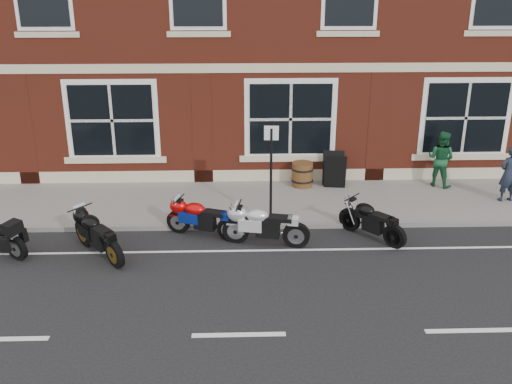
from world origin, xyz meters
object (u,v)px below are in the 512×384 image
at_px(moto_sport_red, 202,217).
at_px(moto_naked_black, 371,219).
at_px(a_board_sign, 334,170).
at_px(moto_sport_black, 98,233).
at_px(barrel_planter, 302,174).
at_px(pedestrian_right, 441,159).
at_px(parking_sign, 271,168).
at_px(moto_sport_silver, 264,224).
at_px(pedestrian_left, 509,174).

xyz_separation_m(moto_sport_red, moto_naked_black, (3.92, -0.23, -0.00)).
height_order(moto_naked_black, a_board_sign, a_board_sign).
height_order(moto_sport_red, moto_sport_black, moto_sport_black).
xyz_separation_m(a_board_sign, barrel_planter, (-0.89, 0.10, -0.15)).
xyz_separation_m(pedestrian_right, parking_sign, (-4.94, -2.43, 0.58)).
xyz_separation_m(moto_sport_black, a_board_sign, (5.75, 3.87, 0.10)).
xyz_separation_m(moto_sport_black, moto_naked_black, (6.11, 0.68, -0.04)).
xyz_separation_m(moto_sport_red, pedestrian_right, (6.57, 2.97, 0.43)).
relative_size(moto_sport_red, moto_sport_black, 1.09).
xyz_separation_m(moto_sport_black, moto_sport_silver, (3.62, 0.41, -0.01)).
xyz_separation_m(moto_sport_red, barrel_planter, (2.67, 3.06, -0.02)).
xyz_separation_m(barrel_planter, parking_sign, (-1.04, -2.53, 1.04)).
xyz_separation_m(moto_sport_silver, pedestrian_left, (6.54, 2.24, 0.36)).
xyz_separation_m(moto_sport_silver, moto_naked_black, (2.49, 0.27, -0.03)).
distance_m(moto_naked_black, barrel_planter, 3.52).
distance_m(moto_sport_silver, a_board_sign, 4.06).
bearing_deg(parking_sign, moto_sport_red, -157.76).
bearing_deg(barrel_planter, moto_sport_black, -140.74).
height_order(moto_sport_black, moto_sport_silver, moto_sport_black).
distance_m(moto_sport_red, parking_sign, 1.99).
bearing_deg(barrel_planter, moto_sport_red, -131.04).
bearing_deg(parking_sign, pedestrian_left, 14.80).
height_order(moto_naked_black, parking_sign, parking_sign).
bearing_deg(barrel_planter, moto_naked_black, -69.22).
distance_m(moto_sport_silver, pedestrian_left, 6.92).
distance_m(pedestrian_left, barrel_planter, 5.47).
xyz_separation_m(pedestrian_left, parking_sign, (-6.33, -1.21, 0.63)).
height_order(pedestrian_left, pedestrian_right, pedestrian_right).
bearing_deg(parking_sign, moto_sport_silver, -97.09).
bearing_deg(moto_naked_black, barrel_planter, 70.76).
bearing_deg(barrel_planter, moto_sport_silver, -109.24).
height_order(moto_sport_red, moto_naked_black, moto_sport_red).
xyz_separation_m(pedestrian_left, pedestrian_right, (-1.39, 1.23, 0.05)).
bearing_deg(moto_sport_silver, moto_sport_black, 108.64).
bearing_deg(pedestrian_left, moto_naked_black, 16.13).
xyz_separation_m(pedestrian_right, barrel_planter, (-3.90, 0.09, -0.45)).
distance_m(a_board_sign, barrel_planter, 0.91).
xyz_separation_m(moto_sport_silver, pedestrian_right, (5.14, 3.46, 0.40)).
relative_size(a_board_sign, parking_sign, 0.42).
bearing_deg(moto_naked_black, a_board_sign, 56.36).
distance_m(moto_sport_black, pedestrian_right, 9.59).
bearing_deg(pedestrian_left, pedestrian_right, -51.21).
xyz_separation_m(moto_sport_silver, parking_sign, (0.20, 1.03, 0.99)).
distance_m(moto_sport_black, barrel_planter, 6.27).
bearing_deg(parking_sign, pedestrian_right, 30.24).
bearing_deg(parking_sign, moto_naked_black, -14.40).
bearing_deg(moto_sport_silver, moto_naked_black, -71.71).
bearing_deg(a_board_sign, moto_sport_black, -139.06).
distance_m(moto_sport_black, pedestrian_left, 10.50).
distance_m(moto_naked_black, pedestrian_right, 4.18).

